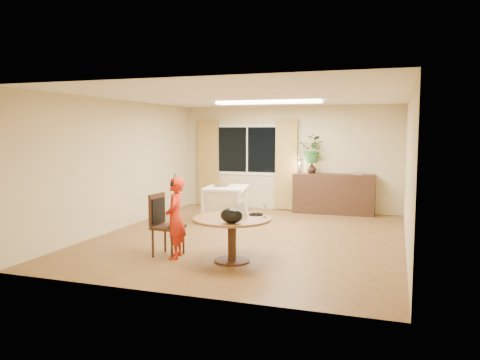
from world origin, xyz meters
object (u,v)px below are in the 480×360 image
Objects in this scene: child at (175,218)px; armchair at (225,203)px; dining_table at (232,227)px; sideboard at (334,194)px; dining_chair at (168,225)px.

armchair is (-0.31, 3.04, -0.24)m from child.
armchair is at bearing 170.95° from child.
dining_table is 4.78m from sideboard.
child is (0.17, -0.08, 0.14)m from dining_chair.
dining_chair is at bearing 87.04° from armchair.
sideboard is at bearing 144.18° from child.
dining_table is 3.21m from armchair.
dining_chair reaches higher than sideboard.
dining_chair reaches higher than dining_table.
dining_chair is 0.51× the size of sideboard.
dining_chair is at bearing -113.09° from sideboard.
sideboard is at bearing -146.78° from armchair.
child is 0.66× the size of sideboard.
child is 3.07m from armchair.
dining_chair is 0.23m from child.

